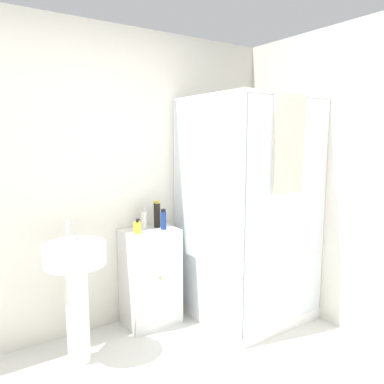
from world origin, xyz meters
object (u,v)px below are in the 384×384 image
object	(u,v)px
sink	(76,278)
shampoo_bottle_tall_black	(157,214)
lotion_bottle_white	(144,219)
soap_dispenser	(137,227)
shampoo_bottle_blue	(163,220)

from	to	relation	value
sink	shampoo_bottle_tall_black	xyz separation A→B (m)	(0.80, 0.27, 0.32)
shampoo_bottle_tall_black	lotion_bottle_white	size ratio (longest dim) A/B	1.31
soap_dispenser	shampoo_bottle_tall_black	size ratio (longest dim) A/B	0.52
soap_dispenser	lotion_bottle_white	bearing A→B (deg)	45.72
shampoo_bottle_tall_black	lotion_bottle_white	distance (m)	0.12
sink	shampoo_bottle_tall_black	bearing A→B (deg)	18.46
sink	soap_dispenser	bearing A→B (deg)	16.95
sink	lotion_bottle_white	world-z (taller)	lotion_bottle_white
sink	shampoo_bottle_blue	size ratio (longest dim) A/B	5.77
shampoo_bottle_tall_black	lotion_bottle_white	xyz separation A→B (m)	(-0.11, 0.03, -0.04)
sink	lotion_bottle_white	bearing A→B (deg)	23.53
sink	shampoo_bottle_blue	world-z (taller)	sink
shampoo_bottle_tall_black	lotion_bottle_white	world-z (taller)	shampoo_bottle_tall_black
soap_dispenser	lotion_bottle_white	xyz separation A→B (m)	(0.12, 0.13, 0.03)
sink	soap_dispenser	xyz separation A→B (m)	(0.56, 0.17, 0.25)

